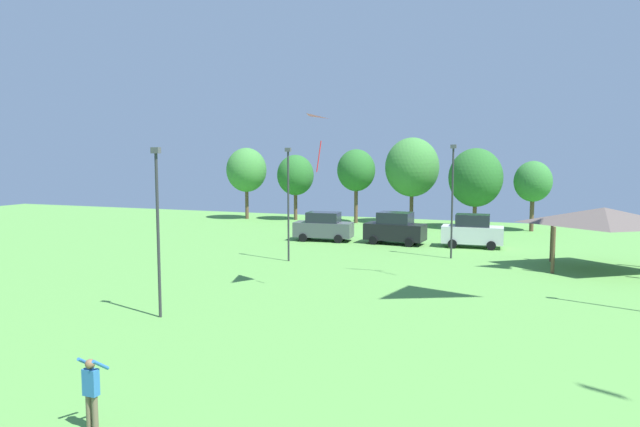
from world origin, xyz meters
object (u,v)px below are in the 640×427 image
(treeline_tree_0, at_px, (246,170))
(treeline_tree_1, at_px, (295,175))
(kite_flying_3, at_px, (329,132))
(person_standing_mid_field, at_px, (91,389))
(light_post_0, at_px, (288,198))
(light_post_1, at_px, (452,196))
(treeline_tree_2, at_px, (356,171))
(parked_car_second_from_left, at_px, (395,228))
(parked_car_third_from_left, at_px, (472,231))
(park_pavilion, at_px, (604,217))
(treeline_tree_4, at_px, (476,178))
(treeline_tree_3, at_px, (412,167))
(treeline_tree_5, at_px, (533,182))
(parked_car_leftmost, at_px, (323,227))
(light_post_3, at_px, (158,223))

(treeline_tree_0, xyz_separation_m, treeline_tree_1, (5.12, 0.94, -0.51))
(kite_flying_3, bearing_deg, person_standing_mid_field, -92.05)
(light_post_0, distance_m, light_post_1, 10.34)
(treeline_tree_0, xyz_separation_m, treeline_tree_2, (11.74, 0.51, 0.04))
(parked_car_second_from_left, bearing_deg, kite_flying_3, -83.37)
(parked_car_third_from_left, bearing_deg, light_post_1, -102.28)
(kite_flying_3, height_order, light_post_1, kite_flying_3)
(park_pavilion, xyz_separation_m, treeline_tree_4, (-8.78, 16.87, 1.51))
(light_post_1, height_order, treeline_tree_3, treeline_tree_3)
(parked_car_third_from_left, xyz_separation_m, treeline_tree_3, (-7.15, 13.07, 4.28))
(parked_car_second_from_left, xyz_separation_m, treeline_tree_2, (-6.78, 11.97, 3.95))
(treeline_tree_0, distance_m, treeline_tree_2, 11.75)
(parked_car_third_from_left, height_order, treeline_tree_2, treeline_tree_2)
(person_standing_mid_field, xyz_separation_m, park_pavilion, (13.17, 25.47, 2.07))
(person_standing_mid_field, bearing_deg, treeline_tree_4, 110.28)
(parked_car_second_from_left, bearing_deg, treeline_tree_1, 141.43)
(kite_flying_3, xyz_separation_m, treeline_tree_1, (-14.08, 28.55, -3.01))
(park_pavilion, bearing_deg, parked_car_second_from_left, 157.74)
(park_pavilion, bearing_deg, treeline_tree_5, 103.19)
(parked_car_leftmost, height_order, park_pavilion, park_pavilion)
(treeline_tree_3, bearing_deg, treeline_tree_1, -174.91)
(light_post_1, distance_m, treeline_tree_4, 16.05)
(treeline_tree_2, bearing_deg, parked_car_third_from_left, -43.27)
(parked_car_leftmost, height_order, treeline_tree_0, treeline_tree_0)
(kite_flying_3, height_order, treeline_tree_2, kite_flying_3)
(treeline_tree_0, bearing_deg, light_post_3, -67.16)
(treeline_tree_2, bearing_deg, light_post_1, -55.18)
(person_standing_mid_field, height_order, treeline_tree_1, treeline_tree_1)
(parked_car_leftmost, xyz_separation_m, light_post_3, (1.27, -22.04, 2.71))
(kite_flying_3, bearing_deg, light_post_0, 126.71)
(parked_car_leftmost, height_order, parked_car_third_from_left, parked_car_third_from_left)
(kite_flying_3, distance_m, light_post_3, 8.81)
(light_post_0, distance_m, treeline_tree_4, 22.50)
(person_standing_mid_field, relative_size, treeline_tree_4, 0.25)
(treeline_tree_3, bearing_deg, light_post_1, -70.57)
(treeline_tree_1, xyz_separation_m, treeline_tree_2, (6.62, -0.43, 0.55))
(parked_car_second_from_left, height_order, treeline_tree_2, treeline_tree_2)
(light_post_1, height_order, light_post_3, light_post_1)
(treeline_tree_1, relative_size, treeline_tree_4, 0.92)
(treeline_tree_2, bearing_deg, parked_car_second_from_left, -60.48)
(light_post_0, height_order, treeline_tree_2, treeline_tree_2)
(person_standing_mid_field, xyz_separation_m, light_post_3, (-4.41, 8.52, 2.80))
(kite_flying_3, xyz_separation_m, treeline_tree_2, (-7.46, 28.12, -2.46))
(person_standing_mid_field, bearing_deg, light_post_3, 143.55)
(treeline_tree_1, bearing_deg, treeline_tree_4, -3.15)
(light_post_0, height_order, treeline_tree_0, treeline_tree_0)
(parked_car_second_from_left, distance_m, treeline_tree_1, 18.57)
(parked_car_third_from_left, distance_m, treeline_tree_4, 11.59)
(light_post_3, relative_size, treeline_tree_3, 0.82)
(light_post_0, height_order, light_post_3, light_post_0)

